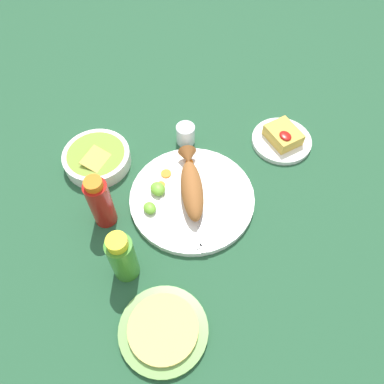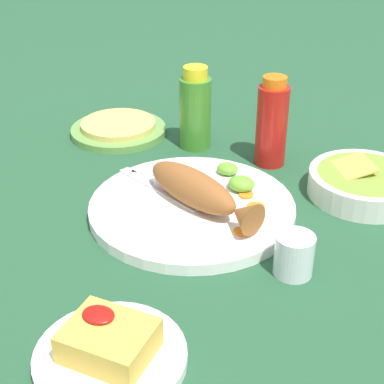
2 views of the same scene
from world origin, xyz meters
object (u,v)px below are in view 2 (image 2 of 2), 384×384
object	(u,v)px
fork_far	(176,177)
salt_cup	(294,257)
tortilla_plate	(119,131)
main_plate	(192,208)
hot_sauce_bottle_green	(195,110)
fried_fish	(199,191)
side_plate_fries	(111,357)
hot_sauce_bottle_red	(272,123)
fork_near	(153,186)
guacamole_bowl	(364,183)

from	to	relation	value
fork_far	salt_cup	xyz separation A→B (m)	(-0.24, 0.15, 0.01)
fork_far	tortilla_plate	size ratio (longest dim) A/B	0.97
main_plate	hot_sauce_bottle_green	xyz separation A→B (m)	(0.10, -0.23, 0.07)
fried_fish	fork_far	bearing A→B (deg)	-20.77
fork_far	hot_sauce_bottle_green	bearing A→B (deg)	-82.50
salt_cup	side_plate_fries	xyz separation A→B (m)	(0.14, 0.24, -0.02)
hot_sauce_bottle_red	salt_cup	distance (m)	0.33
main_plate	side_plate_fries	bearing A→B (deg)	98.12
salt_cup	side_plate_fries	bearing A→B (deg)	59.68
side_plate_fries	salt_cup	bearing A→B (deg)	-120.32
fork_near	tortilla_plate	size ratio (longest dim) A/B	0.92
main_plate	salt_cup	distance (m)	0.21
salt_cup	guacamole_bowl	world-z (taller)	salt_cup
fork_near	salt_cup	xyz separation A→B (m)	(-0.27, 0.11, 0.01)
hot_sauce_bottle_red	guacamole_bowl	bearing A→B (deg)	164.74
hot_sauce_bottle_green	tortilla_plate	world-z (taller)	hot_sauce_bottle_green
fried_fish	guacamole_bowl	bearing A→B (deg)	-118.33
main_plate	fried_fish	bearing A→B (deg)	156.63
fork_near	fork_far	distance (m)	0.05
hot_sauce_bottle_red	fork_far	bearing A→B (deg)	52.95
main_plate	fork_near	size ratio (longest dim) A/B	1.84
hot_sauce_bottle_red	side_plate_fries	world-z (taller)	hot_sauce_bottle_red
hot_sauce_bottle_red	hot_sauce_bottle_green	size ratio (longest dim) A/B	1.04
salt_cup	fried_fish	bearing A→B (deg)	-24.27
main_plate	hot_sauce_bottle_red	bearing A→B (deg)	-104.96
main_plate	fork_near	bearing A→B (deg)	-14.83
fork_near	main_plate	bearing A→B (deg)	-172.05
hot_sauce_bottle_green	salt_cup	distance (m)	0.42
main_plate	hot_sauce_bottle_green	distance (m)	0.26
hot_sauce_bottle_green	side_plate_fries	bearing A→B (deg)	104.37
side_plate_fries	hot_sauce_bottle_green	bearing A→B (deg)	-75.63
tortilla_plate	fork_far	bearing A→B (deg)	143.09
fork_far	side_plate_fries	bearing A→B (deg)	99.58
fork_near	salt_cup	bearing A→B (deg)	-178.73
fork_near	guacamole_bowl	bearing A→B (deg)	-132.22
guacamole_bowl	hot_sauce_bottle_green	bearing A→B (deg)	-10.07
hot_sauce_bottle_red	tortilla_plate	xyz separation A→B (m)	(0.32, 0.00, -0.07)
main_plate	hot_sauce_bottle_green	size ratio (longest dim) A/B	2.04
fried_fish	main_plate	bearing A→B (deg)	0.00
hot_sauce_bottle_red	guacamole_bowl	xyz separation A→B (m)	(-0.18, 0.05, -0.06)
fried_fish	hot_sauce_bottle_green	distance (m)	0.26
fork_far	side_plate_fries	xyz separation A→B (m)	(-0.10, 0.39, -0.01)
salt_cup	tortilla_plate	xyz separation A→B (m)	(0.45, -0.30, -0.02)
fork_near	salt_cup	size ratio (longest dim) A/B	2.99
fork_far	hot_sauce_bottle_green	xyz separation A→B (m)	(0.04, -0.16, 0.05)
hot_sauce_bottle_green	side_plate_fries	distance (m)	0.57
fried_fish	fork_near	distance (m)	0.10
fried_fish	salt_cup	xyz separation A→B (m)	(-0.17, 0.08, -0.02)
fried_fish	hot_sauce_bottle_green	size ratio (longest dim) A/B	1.40
hot_sauce_bottle_red	salt_cup	xyz separation A→B (m)	(-0.13, 0.30, -0.05)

